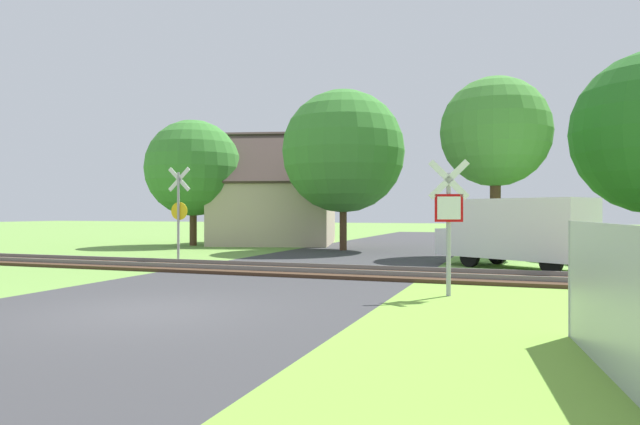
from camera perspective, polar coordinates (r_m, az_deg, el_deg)
ground_plane at (r=11.01m, az=-17.07°, el=-9.48°), size 160.00×160.00×0.00m
road_asphalt at (r=12.65m, az=-11.61°, el=-8.21°), size 7.75×80.00×0.01m
grass_verge at (r=6.98m, az=22.96°, el=-15.10°), size 6.00×20.00×0.01m
rail_track at (r=17.22m, az=-2.69°, el=-5.81°), size 60.00×2.60×0.22m
stop_sign_near at (r=12.60m, az=12.75°, el=-0.44°), size 0.86×0.22×2.96m
crossing_sign_far at (r=20.97m, az=-13.95°, el=0.40°), size 0.88×0.14×3.42m
house at (r=32.25m, az=-4.51°, el=0.29°), size 8.05×7.96×6.32m
tree_left at (r=31.55m, az=-12.57°, el=4.35°), size 5.17×5.17×6.76m
tree_center at (r=27.02m, az=2.33°, el=6.12°), size 5.78×5.78×7.56m
tree_right at (r=24.40m, az=17.13°, el=7.68°), size 4.45×4.45×7.30m
mail_truck at (r=19.38m, az=19.10°, el=-1.66°), size 5.14×4.16×2.24m
fence_panel at (r=6.88m, az=27.55°, el=-8.12°), size 0.62×4.65×1.70m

